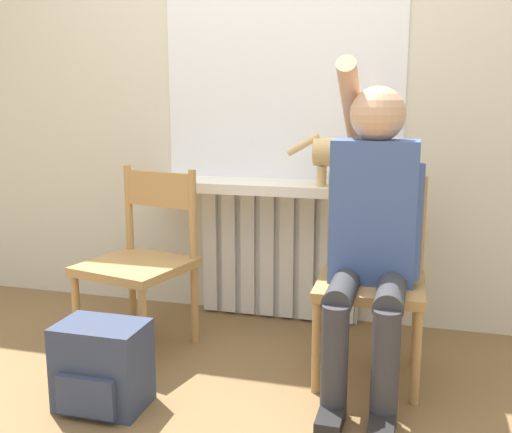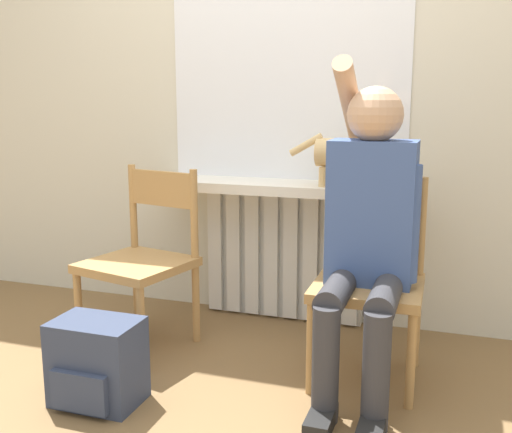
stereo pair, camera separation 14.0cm
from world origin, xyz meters
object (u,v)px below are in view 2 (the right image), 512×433
Objects in this scene: chair_left at (143,257)px; chair_right at (369,278)px; person at (368,225)px; cat at (345,154)px; backpack at (97,363)px.

chair_right is at bearing 13.18° from chair_left.
person is 2.94× the size of cat.
chair_left is 0.63× the size of person.
backpack is at bearing -128.49° from cat.
chair_right is 0.26m from person.
cat is 1.43m from backpack.
person reaches higher than chair_left.
cat is (-0.19, 0.49, 0.23)m from person.
person is (1.06, -0.10, 0.24)m from chair_left.
backpack is (-0.76, -0.96, -0.74)m from cat.
person is at bearing -90.35° from chair_right.
backpack is (0.11, -0.57, -0.27)m from chair_left.
chair_left is at bearing -155.78° from cat.
chair_right is 1.87× the size of cat.
chair_left is at bearing 100.65° from backpack.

